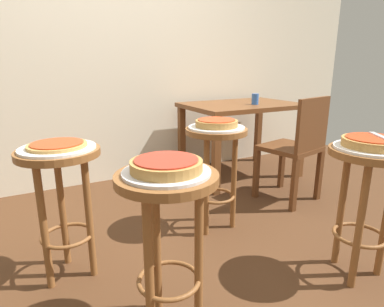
# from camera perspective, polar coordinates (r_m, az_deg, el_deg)

# --- Properties ---
(ground_plane) EXTENTS (6.00, 6.00, 0.00)m
(ground_plane) POSITION_cam_1_polar(r_m,az_deg,el_deg) (1.94, -0.81, -18.93)
(ground_plane) COLOR #4C2D19
(back_wall) EXTENTS (6.00, 0.10, 3.00)m
(back_wall) POSITION_cam_1_polar(r_m,az_deg,el_deg) (3.18, -15.92, 22.23)
(back_wall) COLOR beige
(back_wall) RESTS_ON ground_plane
(stool_foreground) EXTENTS (0.40, 0.40, 0.69)m
(stool_foreground) POSITION_cam_1_polar(r_m,az_deg,el_deg) (1.85, 28.19, -4.63)
(stool_foreground) COLOR brown
(stool_foreground) RESTS_ON ground_plane
(serving_plate_foreground) EXTENTS (0.36, 0.36, 0.01)m
(serving_plate_foreground) POSITION_cam_1_polar(r_m,az_deg,el_deg) (1.80, 28.92, 0.86)
(serving_plate_foreground) COLOR silver
(serving_plate_foreground) RESTS_ON stool_foreground
(pizza_foreground) EXTENTS (0.29, 0.29, 0.05)m
(pizza_foreground) POSITION_cam_1_polar(r_m,az_deg,el_deg) (1.80, 29.04, 1.73)
(pizza_foreground) COLOR #B78442
(pizza_foreground) RESTS_ON serving_plate_foreground
(stool_middle) EXTENTS (0.40, 0.40, 0.69)m
(stool_middle) POSITION_cam_1_polar(r_m,az_deg,el_deg) (1.30, -4.29, -10.92)
(stool_middle) COLOR brown
(stool_middle) RESTS_ON ground_plane
(serving_plate_middle) EXTENTS (0.34, 0.34, 0.01)m
(serving_plate_middle) POSITION_cam_1_polar(r_m,az_deg,el_deg) (1.23, -4.46, -3.26)
(serving_plate_middle) COLOR silver
(serving_plate_middle) RESTS_ON stool_middle
(pizza_middle) EXTENTS (0.27, 0.27, 0.05)m
(pizza_middle) POSITION_cam_1_polar(r_m,az_deg,el_deg) (1.22, -4.48, -2.00)
(pizza_middle) COLOR #B78442
(pizza_middle) RESTS_ON serving_plate_middle
(stool_leftside) EXTENTS (0.40, 0.40, 0.69)m
(stool_leftside) POSITION_cam_1_polar(r_m,az_deg,el_deg) (1.76, -21.75, -4.91)
(stool_leftside) COLOR brown
(stool_leftside) RESTS_ON ground_plane
(serving_plate_leftside) EXTENTS (0.36, 0.36, 0.01)m
(serving_plate_leftside) POSITION_cam_1_polar(r_m,az_deg,el_deg) (1.70, -22.36, 0.88)
(serving_plate_leftside) COLOR silver
(serving_plate_leftside) RESTS_ON stool_leftside
(pizza_leftside) EXTENTS (0.28, 0.28, 0.02)m
(pizza_leftside) POSITION_cam_1_polar(r_m,az_deg,el_deg) (1.70, -22.41, 1.40)
(pizza_leftside) COLOR tan
(pizza_leftside) RESTS_ON serving_plate_leftside
(stool_rear) EXTENTS (0.40, 0.40, 0.69)m
(stool_rear) POSITION_cam_1_polar(r_m,az_deg,el_deg) (2.14, 4.18, -0.27)
(stool_rear) COLOR brown
(stool_rear) RESTS_ON ground_plane
(serving_plate_rear) EXTENTS (0.36, 0.36, 0.01)m
(serving_plate_rear) POSITION_cam_1_polar(r_m,az_deg,el_deg) (2.10, 4.28, 4.56)
(serving_plate_rear) COLOR silver
(serving_plate_rear) RESTS_ON stool_rear
(pizza_rear) EXTENTS (0.27, 0.27, 0.05)m
(pizza_rear) POSITION_cam_1_polar(r_m,az_deg,el_deg) (2.09, 4.30, 5.32)
(pizza_rear) COLOR #B78442
(pizza_rear) RESTS_ON serving_plate_rear
(dining_table) EXTENTS (1.08, 0.75, 0.72)m
(dining_table) POSITION_cam_1_polar(r_m,az_deg,el_deg) (3.23, 8.61, 6.79)
(dining_table) COLOR brown
(dining_table) RESTS_ON ground_plane
(cup_near_edge) EXTENTS (0.06, 0.06, 0.10)m
(cup_near_edge) POSITION_cam_1_polar(r_m,az_deg,el_deg) (3.15, 10.93, 9.29)
(cup_near_edge) COLOR #3360B2
(cup_near_edge) RESTS_ON dining_table
(wooden_chair) EXTENTS (0.48, 0.48, 0.85)m
(wooden_chair) POSITION_cam_1_polar(r_m,az_deg,el_deg) (2.72, 17.84, 1.36)
(wooden_chair) COLOR #5B3319
(wooden_chair) RESTS_ON ground_plane
(pizza_server_knife) EXTENTS (0.14, 0.20, 0.01)m
(pizza_server_knife) POSITION_cam_1_polar(r_m,az_deg,el_deg) (1.81, 30.19, 2.51)
(pizza_server_knife) COLOR silver
(pizza_server_knife) RESTS_ON pizza_foreground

